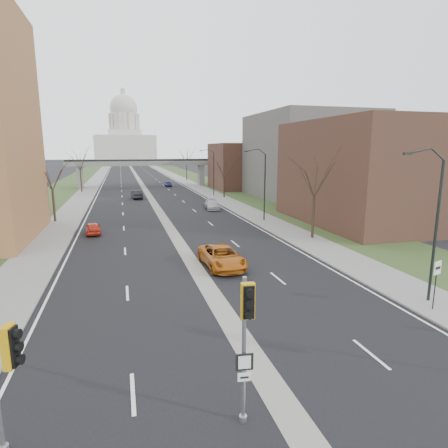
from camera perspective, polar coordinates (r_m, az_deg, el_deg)
name	(u,v)px	position (r m, az deg, el deg)	size (l,w,h in m)	color
ground	(283,405)	(14.53, 8.99, -25.58)	(700.00, 700.00, 0.00)	black
road_surface	(133,171)	(160.83, -13.68, 7.87)	(20.00, 600.00, 0.01)	black
median_strip	(133,171)	(160.83, -13.68, 7.87)	(1.20, 600.00, 0.02)	gray
sidewalk_right	(162,170)	(161.65, -9.39, 8.07)	(4.00, 600.00, 0.12)	gray
sidewalk_left	(103,171)	(160.90, -17.99, 7.66)	(4.00, 600.00, 0.12)	gray
grass_verge_right	(176,170)	(162.39, -7.26, 8.14)	(8.00, 600.00, 0.10)	#2B3F1D
grass_verge_left	(87,171)	(161.27, -20.14, 7.53)	(8.00, 600.00, 0.10)	#2B3F1D
commercial_block_near	(373,173)	(48.29, 21.78, 7.30)	(16.00, 20.00, 12.00)	#482C21
commercial_block_mid	(308,156)	(70.71, 12.67, 10.05)	(18.00, 22.00, 15.00)	#615E59
commercial_block_far	(245,166)	(85.01, 3.22, 8.78)	(14.00, 14.00, 10.00)	#482C21
pedestrian_bridge	(142,166)	(90.74, -12.32, 8.60)	(34.00, 3.00, 6.45)	slate
capitol	(125,137)	(330.70, -14.85, 12.63)	(48.00, 42.00, 55.75)	silver
streetlight_near	(429,182)	(23.06, 28.79, 5.59)	(2.61, 0.20, 8.70)	black
streetlight_mid	(259,164)	(45.46, 5.33, 9.05)	(2.61, 0.20, 8.70)	black
streetlight_far	(209,159)	(70.38, -2.25, 9.86)	(2.61, 0.20, 8.70)	black
tree_left_b	(51,171)	(49.23, -24.90, 7.38)	(6.75, 6.75, 8.81)	#382B21
tree_left_c	(79,158)	(82.92, -21.18, 9.40)	(7.65, 7.65, 9.99)	#382B21
tree_right_a	(315,171)	(37.23, 13.73, 7.81)	(7.20, 7.20, 9.40)	#382B21
tree_right_b	(224,166)	(68.01, 0.01, 8.87)	(6.30, 6.30, 8.22)	#382B21
tree_right_c	(186,156)	(107.06, -5.77, 10.35)	(7.65, 7.65, 9.99)	#382B21
signal_pole_median	(246,327)	(11.69, 3.38, -15.42)	(0.57, 0.81, 4.93)	gray
speed_limit_sign	(436,276)	(23.28, 29.61, -6.94)	(0.58, 0.18, 2.73)	black
car_left_near	(93,228)	(41.35, -19.31, -0.59)	(1.49, 3.71, 1.26)	red
car_left_far	(137,195)	(69.10, -13.18, 4.39)	(1.60, 4.59, 1.51)	black
car_right_near	(222,257)	(28.20, -0.34, -4.99)	(2.60, 5.64, 1.57)	#AD5912
car_right_mid	(212,205)	(55.33, -1.82, 2.97)	(1.94, 4.77, 1.38)	#A6A5AD
car_right_far	(168,184)	(90.89, -8.50, 6.08)	(1.50, 3.72, 1.27)	navy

